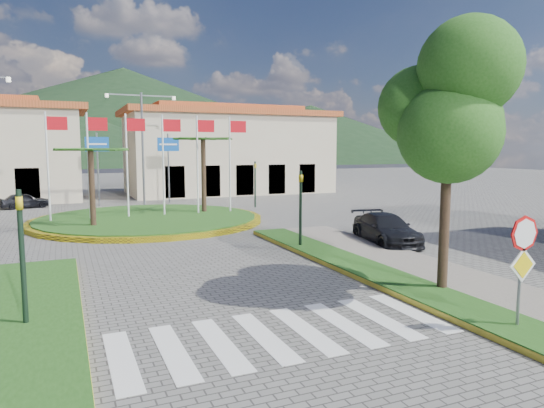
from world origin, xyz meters
name	(u,v)px	position (x,y,z in m)	size (l,w,h in m)	color
verge_right	(514,329)	(4.80, 2.00, 0.09)	(1.60, 28.00, 0.18)	#204A15
crosswalk	(281,334)	(0.00, 4.00, 0.01)	(8.00, 3.00, 0.01)	silver
roundabout_island	(148,219)	(0.00, 22.00, 0.17)	(12.70, 12.70, 6.00)	yellow
stop_sign	(523,254)	(4.90, 1.96, 1.79)	(0.80, 0.11, 2.65)	slate
deciduous_tree	(449,109)	(5.50, 5.00, 5.18)	(3.60, 3.60, 6.80)	black
traffic_light_left	(22,246)	(-5.20, 6.50, 1.94)	(0.15, 0.18, 3.20)	black
traffic_light_right	(301,202)	(4.50, 12.00, 1.94)	(0.15, 0.18, 3.20)	black
traffic_light_far	(255,180)	(8.00, 26.00, 1.94)	(0.18, 0.15, 3.20)	black
direction_sign_west	(97,157)	(-2.00, 30.97, 3.53)	(1.60, 0.14, 5.20)	slate
direction_sign_east	(168,156)	(3.00, 30.97, 3.53)	(1.60, 0.14, 5.20)	slate
street_lamp_centre	(143,143)	(1.00, 30.00, 4.50)	(4.80, 0.16, 8.00)	slate
building_right	(228,151)	(10.00, 38.00, 3.90)	(19.08, 9.54, 8.05)	#C3B493
hill_far_mid	(125,115)	(15.00, 160.00, 15.00)	(180.00, 180.00, 30.00)	black
hill_far_east	(311,133)	(70.00, 135.00, 9.00)	(120.00, 120.00, 18.00)	black
hill_near_back	(36,133)	(-10.00, 130.00, 8.00)	(110.00, 110.00, 16.00)	black
car_dark_a	(25,200)	(-6.80, 31.76, 0.53)	(1.26, 3.14, 1.07)	black
car_dark_b	(187,189)	(5.45, 35.54, 0.65)	(1.38, 3.96, 1.31)	black
car_side_right	(386,229)	(8.44, 11.60, 0.64)	(1.78, 4.39, 1.27)	black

